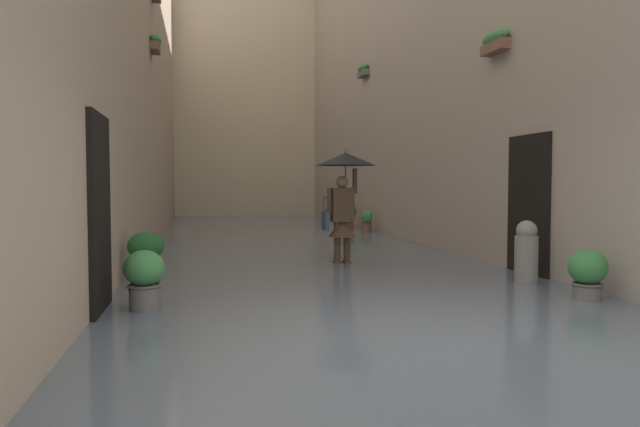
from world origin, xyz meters
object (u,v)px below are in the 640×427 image
at_px(person_wading, 344,184).
at_px(potted_plant_mid_right, 144,279).
at_px(potted_plant_far_right, 146,256).
at_px(mooring_bollard, 526,254).
at_px(potted_plant_far_left, 587,274).
at_px(potted_plant_near_left, 367,222).
at_px(potted_plant_mid_left, 349,214).

distance_m(person_wading, potted_plant_mid_right, 4.62).
relative_size(potted_plant_far_right, mooring_bollard, 0.83).
distance_m(potted_plant_far_left, potted_plant_far_right, 5.75).
height_order(person_wading, potted_plant_near_left, person_wading).
xyz_separation_m(potted_plant_mid_left, potted_plant_near_left, (-0.11, 1.68, -0.13)).
height_order(potted_plant_mid_left, mooring_bollard, mooring_bollard).
height_order(potted_plant_far_left, potted_plant_far_right, potted_plant_far_right).
xyz_separation_m(potted_plant_near_left, mooring_bollard, (0.17, 8.58, 0.09)).
relative_size(potted_plant_mid_left, potted_plant_far_right, 1.11).
height_order(potted_plant_near_left, potted_plant_far_left, potted_plant_near_left).
distance_m(potted_plant_far_left, mooring_bollard, 1.26).
height_order(potted_plant_mid_left, potted_plant_mid_right, potted_plant_mid_left).
bearing_deg(potted_plant_mid_right, potted_plant_far_left, 174.95).
bearing_deg(potted_plant_near_left, potted_plant_mid_left, -86.10).
distance_m(potted_plant_near_left, mooring_bollard, 8.59).
distance_m(potted_plant_near_left, potted_plant_far_right, 9.27).
bearing_deg(potted_plant_mid_right, mooring_bollard, -170.95).
bearing_deg(mooring_bollard, potted_plant_mid_right, 9.05).
bearing_deg(potted_plant_far_left, potted_plant_mid_left, -90.03).
distance_m(person_wading, potted_plant_far_left, 4.41).
xyz_separation_m(person_wading, potted_plant_far_left, (-2.06, 3.75, -1.07)).
bearing_deg(potted_plant_near_left, potted_plant_far_right, 54.48).
distance_m(person_wading, mooring_bollard, 3.35).
bearing_deg(potted_plant_far_right, potted_plant_mid_left, -119.74).
height_order(potted_plant_mid_left, potted_plant_far_left, potted_plant_mid_left).
relative_size(potted_plant_mid_right, mooring_bollard, 0.77).
relative_size(potted_plant_mid_left, potted_plant_mid_right, 1.19).
relative_size(potted_plant_far_left, potted_plant_mid_right, 0.92).
bearing_deg(potted_plant_near_left, mooring_bollard, 88.88).
xyz_separation_m(person_wading, potted_plant_far_right, (3.20, 1.45, -1.01)).
relative_size(potted_plant_far_right, potted_plant_mid_right, 1.07).
xyz_separation_m(person_wading, mooring_bollard, (-2.02, 2.49, -0.98)).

